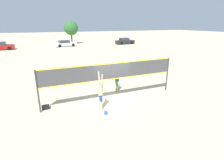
% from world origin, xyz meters
% --- Properties ---
extents(ground_plane, '(200.00, 200.00, 0.00)m').
position_xyz_m(ground_plane, '(0.00, 0.00, 0.00)').
color(ground_plane, beige).
extents(volleyball_net, '(8.99, 0.09, 2.50)m').
position_xyz_m(volleyball_net, '(0.00, 0.00, 1.85)').
color(volleyball_net, '#38383D').
rests_on(volleyball_net, ground_plane).
extents(player_spiker, '(0.28, 0.72, 2.24)m').
position_xyz_m(player_spiker, '(-1.13, -0.99, 1.18)').
color(player_spiker, beige).
rests_on(player_spiker, ground_plane).
extents(player_blocker, '(0.28, 0.69, 2.04)m').
position_xyz_m(player_blocker, '(0.88, 1.17, 1.07)').
color(player_blocker, tan).
rests_on(player_blocker, ground_plane).
extents(volleyball, '(0.22, 0.22, 0.22)m').
position_xyz_m(volleyball, '(-1.10, -1.67, 0.11)').
color(volleyball, blue).
rests_on(volleyball, ground_plane).
extents(gear_bag, '(0.43, 0.30, 0.22)m').
position_xyz_m(gear_bag, '(-4.15, 0.32, 0.11)').
color(gear_bag, black).
rests_on(gear_bag, ground_plane).
extents(parked_car_near, '(4.96, 2.43, 1.33)m').
position_xyz_m(parked_car_near, '(1.56, 29.98, 0.60)').
color(parked_car_near, silver).
rests_on(parked_car_near, ground_plane).
extents(parked_car_mid, '(4.23, 2.01, 1.52)m').
position_xyz_m(parked_car_mid, '(-10.41, 29.44, 0.68)').
color(parked_car_mid, maroon).
rests_on(parked_car_mid, ground_plane).
extents(parked_car_far, '(4.64, 2.10, 1.51)m').
position_xyz_m(parked_car_far, '(15.79, 29.05, 0.67)').
color(parked_car_far, '#232328').
rests_on(parked_car_far, ground_plane).
extents(tree_left_cluster, '(3.39, 3.39, 5.45)m').
position_xyz_m(tree_left_cluster, '(3.97, 34.62, 3.73)').
color(tree_left_cluster, '#4C3823').
rests_on(tree_left_cluster, ground_plane).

